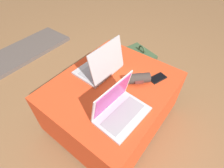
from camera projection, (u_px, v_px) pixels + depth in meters
ground_plane at (112, 119)px, 1.62m from camera, size 14.00×14.00×0.00m
ottoman at (112, 103)px, 1.46m from camera, size 0.94×0.80×0.46m
laptop_near at (119, 109)px, 1.08m from camera, size 0.35×0.25×0.24m
laptop_far at (101, 66)px, 1.36m from camera, size 0.34×0.27×0.27m
cell_phone at (158, 78)px, 1.34m from camera, size 0.15×0.11×0.01m
backpack at (140, 68)px, 1.83m from camera, size 0.26×0.32×0.47m
wrist_brace at (138, 78)px, 1.29m from camera, size 0.18×0.18×0.07m
fireplace_hearth at (17, 55)px, 2.28m from camera, size 1.40×0.50×0.04m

